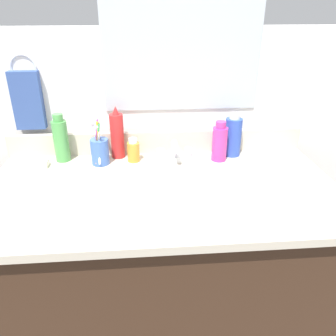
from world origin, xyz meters
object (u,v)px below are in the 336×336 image
Objects in this scene: bottle_oil_amber at (133,151)px; soap_bar at (39,164)px; bottle_toner_green at (61,140)px; faucet at (174,154)px; bottle_shampoo_blue at (233,136)px; hand_towel at (28,101)px; bottle_spray_red at (117,135)px; bottle_soap_pink at (220,143)px; cup_blue_plastic at (100,150)px.

bottle_oil_amber is 0.35m from soap_bar.
bottle_toner_green is 0.12m from soap_bar.
faucet reaches higher than soap_bar.
hand_towel is at bearing 174.71° from bottle_shampoo_blue.
bottle_soap_pink is at bearing -8.99° from bottle_spray_red.
faucet is at bearing -3.00° from bottle_oil_amber.
hand_towel is 1.07× the size of bottle_spray_red.
hand_towel is 0.75m from bottle_soap_pink.
faucet is at bearing 2.18° from soap_bar.
bottle_soap_pink is 0.40m from bottle_spray_red.
faucet is 2.50× the size of soap_bar.
soap_bar is at bearing -176.77° from cup_blue_plastic.
cup_blue_plastic is at bearing -23.37° from hand_towel.
bottle_toner_green is 0.67m from bottle_shampoo_blue.
bottle_spray_red is (-0.39, 0.06, 0.02)m from bottle_soap_pink.
cup_blue_plastic reaches higher than bottle_oil_amber.
bottle_spray_red reaches higher than bottle_shampoo_blue.
bottle_toner_green is (-0.27, 0.03, 0.04)m from bottle_oil_amber.
bottle_soap_pink is 0.46m from cup_blue_plastic.
bottle_toner_green is at bearing 175.65° from bottle_soap_pink.
bottle_toner_green is at bearing 163.31° from cup_blue_plastic.
bottle_oil_amber is 0.28m from bottle_toner_green.
hand_towel reaches higher than bottle_oil_amber.
bottle_toner_green is at bearing -175.69° from bottle_spray_red.
bottle_spray_red is 3.23× the size of soap_bar.
hand_towel reaches higher than bottle_toner_green.
bottle_shampoo_blue is (0.06, 0.04, 0.01)m from bottle_soap_pink.
soap_bar is (-0.08, -0.06, -0.07)m from bottle_toner_green.
cup_blue_plastic is (-0.13, -0.01, 0.01)m from bottle_oil_amber.
soap_bar is (0.04, -0.13, -0.21)m from hand_towel.
bottle_oil_amber is 0.33m from bottle_soap_pink.
bottle_soap_pink is at bearing -2.77° from faucet.
cup_blue_plastic is at bearing 179.79° from bottle_soap_pink.
bottle_soap_pink reaches higher than faucet.
bottle_shampoo_blue is at bearing -2.20° from bottle_spray_red.
bottle_spray_red is at bearing -9.48° from hand_towel.
faucet is at bearing -11.19° from hand_towel.
cup_blue_plastic is at bearing -16.69° from bottle_toner_green.
bottle_spray_red is (-0.22, 0.05, 0.06)m from faucet.
bottle_spray_red reaches higher than cup_blue_plastic.
soap_bar is (-0.74, -0.06, -0.07)m from bottle_shampoo_blue.
bottle_oil_amber is at bearing 4.50° from soap_bar.
bottle_shampoo_blue is (0.79, -0.07, -0.14)m from hand_towel.
soap_bar is at bearing -177.82° from faucet.
bottle_shampoo_blue is 0.98× the size of cup_blue_plastic.
bottle_oil_amber is 0.60× the size of bottle_soap_pink.
hand_towel is 0.80m from bottle_shampoo_blue.
bottle_soap_pink is 2.43× the size of soap_bar.
faucet is at bearing -13.75° from bottle_spray_red.
bottle_soap_pink is at bearing -144.90° from bottle_shampoo_blue.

